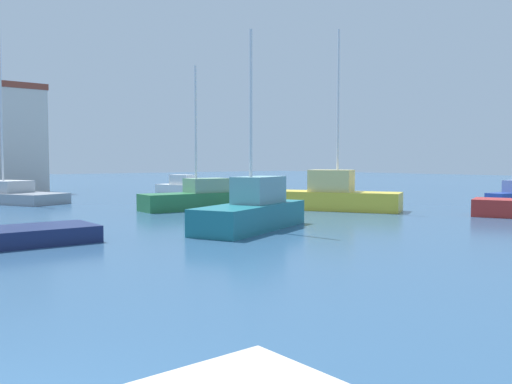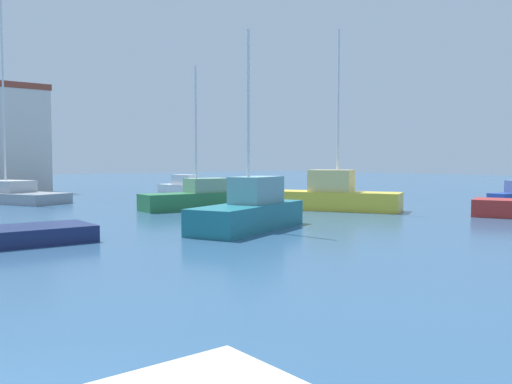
# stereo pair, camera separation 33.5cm
# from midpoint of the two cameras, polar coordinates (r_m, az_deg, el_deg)

# --- Properties ---
(water) EXTENTS (160.00, 160.00, 0.00)m
(water) POSITION_cam_midpoint_polar(r_m,az_deg,el_deg) (29.56, -7.47, -1.76)
(water) COLOR #2D5175
(water) RESTS_ON ground
(sailboat_grey_distant_north) EXTENTS (6.04, 9.13, 12.67)m
(sailboat_grey_distant_north) POSITION_cam_midpoint_polar(r_m,az_deg,el_deg) (37.22, -24.83, -0.20)
(sailboat_grey_distant_north) COLOR gray
(sailboat_grey_distant_north) RESTS_ON water
(sailboat_teal_behind_lamppost) EXTENTS (6.19, 4.03, 7.53)m
(sailboat_teal_behind_lamppost) POSITION_cam_midpoint_polar(r_m,az_deg,el_deg) (20.45, -0.16, -1.95)
(sailboat_teal_behind_lamppost) COLOR #1E707A
(sailboat_teal_behind_lamppost) RESTS_ON water
(motorboat_white_center_channel) EXTENTS (2.43, 5.36, 1.49)m
(motorboat_white_center_channel) POSITION_cam_midpoint_polar(r_m,az_deg,el_deg) (43.81, -7.39, 0.58)
(motorboat_white_center_channel) COLOR white
(motorboat_white_center_channel) RESTS_ON water
(sailboat_green_far_left) EXTENTS (6.22, 2.23, 7.71)m
(sailboat_green_far_left) POSITION_cam_midpoint_polar(r_m,az_deg,el_deg) (29.10, -5.83, -0.55)
(sailboat_green_far_left) COLOR #28703D
(sailboat_green_far_left) RESTS_ON water
(sailboat_yellow_inner_mooring) EXTENTS (4.86, 6.71, 9.47)m
(sailboat_yellow_inner_mooring) POSITION_cam_midpoint_polar(r_m,az_deg,el_deg) (28.65, 8.86, -0.37)
(sailboat_yellow_inner_mooring) COLOR gold
(sailboat_yellow_inner_mooring) RESTS_ON water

